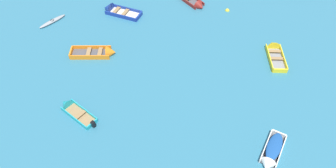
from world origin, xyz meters
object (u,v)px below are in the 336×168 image
(rowboat_orange_cluster_outer, at_px, (102,53))
(rowboat_deep_blue_center, at_px, (114,10))
(rowboat_turquoise_back_row_right, at_px, (72,109))
(mooring_buoy_between_boats_left, at_px, (227,11))
(rowboat_yellow_outer_right, at_px, (274,50))
(kayak_grey_near_camera, at_px, (52,21))
(rowboat_white_near_left, at_px, (271,154))
(rowboat_maroon_far_left, at_px, (196,4))

(rowboat_orange_cluster_outer, distance_m, rowboat_deep_blue_center, 6.95)
(rowboat_turquoise_back_row_right, distance_m, mooring_buoy_between_boats_left, 19.79)
(rowboat_yellow_outer_right, bearing_deg, mooring_buoy_between_boats_left, 113.25)
(kayak_grey_near_camera, relative_size, rowboat_turquoise_back_row_right, 0.78)
(rowboat_white_near_left, height_order, kayak_grey_near_camera, rowboat_white_near_left)
(rowboat_yellow_outer_right, height_order, rowboat_maroon_far_left, rowboat_yellow_outer_right)
(rowboat_yellow_outer_right, relative_size, rowboat_maroon_far_left, 1.01)
(kayak_grey_near_camera, height_order, rowboat_turquoise_back_row_right, rowboat_turquoise_back_row_right)
(rowboat_yellow_outer_right, relative_size, rowboat_orange_cluster_outer, 0.94)
(rowboat_white_near_left, xyz_separation_m, rowboat_orange_cluster_outer, (-12.69, 11.68, -0.10))
(rowboat_turquoise_back_row_right, bearing_deg, rowboat_white_near_left, -19.42)
(rowboat_white_near_left, height_order, rowboat_yellow_outer_right, rowboat_yellow_outer_right)
(rowboat_deep_blue_center, distance_m, mooring_buoy_between_boats_left, 12.44)
(rowboat_deep_blue_center, xyz_separation_m, mooring_buoy_between_boats_left, (12.42, -0.65, -0.20))
(rowboat_yellow_outer_right, bearing_deg, kayak_grey_near_camera, 164.05)
(rowboat_maroon_far_left, bearing_deg, rowboat_white_near_left, -81.68)
(rowboat_white_near_left, height_order, rowboat_deep_blue_center, rowboat_deep_blue_center)
(rowboat_maroon_far_left, relative_size, mooring_buoy_between_boats_left, 8.46)
(rowboat_orange_cluster_outer, relative_size, kayak_grey_near_camera, 1.66)
(rowboat_white_near_left, bearing_deg, mooring_buoy_between_boats_left, 88.47)
(rowboat_yellow_outer_right, bearing_deg, rowboat_white_near_left, -107.91)
(rowboat_yellow_outer_right, height_order, rowboat_turquoise_back_row_right, rowboat_yellow_outer_right)
(rowboat_orange_cluster_outer, bearing_deg, rowboat_deep_blue_center, 83.82)
(kayak_grey_near_camera, distance_m, mooring_buoy_between_boats_left, 18.80)
(rowboat_white_near_left, relative_size, rowboat_orange_cluster_outer, 0.78)
(rowboat_white_near_left, xyz_separation_m, rowboat_yellow_outer_right, (3.51, 10.87, -0.12))
(mooring_buoy_between_boats_left, bearing_deg, rowboat_yellow_outer_right, -66.75)
(rowboat_turquoise_back_row_right, height_order, mooring_buoy_between_boats_left, rowboat_turquoise_back_row_right)
(rowboat_turquoise_back_row_right, bearing_deg, rowboat_yellow_outer_right, 17.50)
(rowboat_yellow_outer_right, xyz_separation_m, kayak_grey_near_camera, (-21.82, 6.24, -0.05))
(rowboat_orange_cluster_outer, height_order, kayak_grey_near_camera, rowboat_orange_cluster_outer)
(rowboat_deep_blue_center, bearing_deg, kayak_grey_near_camera, -166.98)
(rowboat_yellow_outer_right, bearing_deg, rowboat_turquoise_back_row_right, -162.50)
(kayak_grey_near_camera, xyz_separation_m, rowboat_turquoise_back_row_right, (3.68, -11.96, 0.03))
(kayak_grey_near_camera, bearing_deg, rowboat_deep_blue_center, 13.02)
(kayak_grey_near_camera, distance_m, rowboat_deep_blue_center, 6.53)
(rowboat_white_near_left, relative_size, mooring_buoy_between_boats_left, 7.14)
(rowboat_orange_cluster_outer, xyz_separation_m, rowboat_turquoise_back_row_right, (-1.93, -6.52, -0.05))
(rowboat_yellow_outer_right, height_order, kayak_grey_near_camera, rowboat_yellow_outer_right)
(rowboat_turquoise_back_row_right, xyz_separation_m, rowboat_deep_blue_center, (2.68, 13.43, 0.02))
(rowboat_orange_cluster_outer, xyz_separation_m, kayak_grey_near_camera, (-5.62, 5.44, -0.07))
(rowboat_yellow_outer_right, bearing_deg, rowboat_maroon_far_left, 127.25)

